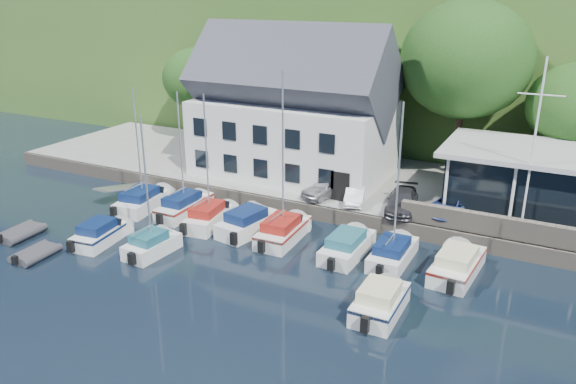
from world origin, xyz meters
name	(u,v)px	position (x,y,z in m)	size (l,w,h in m)	color
ground	(268,310)	(0.00, 0.00, 0.00)	(180.00, 180.00, 0.00)	black
quay	(384,189)	(0.00, 17.50, 0.50)	(60.00, 13.00, 1.00)	gray
quay_face	(352,220)	(0.00, 11.00, 0.50)	(60.00, 0.30, 1.00)	#72695B
hillside	(491,38)	(0.00, 62.00, 8.00)	(160.00, 75.00, 16.00)	#335921
harbor_building	(293,116)	(-7.00, 16.50, 5.35)	(14.40, 8.20, 8.70)	silver
club_pavilion	(554,184)	(11.00, 16.00, 3.05)	(13.20, 7.20, 4.10)	black
seawall	(565,238)	(12.00, 11.40, 1.60)	(18.00, 0.50, 1.20)	#72695B
gangway	(131,195)	(-16.50, 9.00, 0.00)	(1.20, 6.00, 1.40)	silver
car_silver	(326,187)	(-2.65, 12.90, 1.66)	(1.56, 3.87, 1.32)	#A2A2A7
car_white	(355,194)	(-0.52, 12.78, 1.56)	(1.19, 3.42, 1.13)	silver
car_dgrey	(402,201)	(2.62, 12.74, 1.63)	(1.77, 4.36, 1.27)	#2F2F34
car_blue	(451,205)	(5.53, 13.27, 1.67)	(1.54, 3.91, 1.34)	navy
flagpole	(533,149)	(9.71, 12.59, 5.97)	(2.38, 0.20, 9.93)	silver
tree_0	(197,94)	(-19.43, 21.78, 5.17)	(6.10, 6.10, 8.34)	#193811
tree_1	(266,90)	(-12.18, 21.65, 6.07)	(7.43, 7.43, 10.15)	#193811
tree_2	(359,95)	(-4.19, 22.71, 6.21)	(7.62, 7.62, 10.41)	#193811
tree_3	(463,90)	(4.05, 21.77, 7.34)	(9.27, 9.27, 12.67)	#193811
tree_4	(572,128)	(11.48, 21.65, 5.38)	(6.41, 6.41, 8.76)	#193811
boat_r1_0	(138,146)	(-13.92, 7.44, 4.46)	(2.18, 6.51, 8.92)	silver
boat_r1_1	(181,149)	(-10.78, 7.92, 4.53)	(1.87, 6.63, 9.05)	silver
boat_r1_2	(207,157)	(-8.21, 7.14, 4.52)	(1.89, 6.19, 9.04)	silver
boat_r1_3	(248,220)	(-5.44, 7.33, 0.78)	(2.07, 6.24, 1.56)	silver
boat_r1_4	(283,167)	(-2.99, 7.26, 4.57)	(2.08, 6.35, 9.14)	silver
boat_r1_5	(348,243)	(1.17, 7.16, 0.70)	(2.03, 6.42, 1.40)	silver
boat_r1_6	(397,192)	(3.72, 7.51, 4.12)	(1.97, 6.05, 8.24)	silver
boat_r1_7	(458,262)	(7.18, 7.59, 0.75)	(2.13, 6.57, 1.51)	silver
boat_r2_0	(100,231)	(-12.48, 2.04, 0.70)	(1.87, 5.39, 1.40)	silver
boat_r2_1	(146,183)	(-8.76, 2.22, 4.24)	(1.86, 4.78, 8.49)	silver
boat_r2_4	(380,299)	(4.77, 2.12, 0.78)	(2.06, 5.34, 1.56)	silver
dinghy_0	(21,232)	(-17.40, 0.36, 0.34)	(1.77, 2.95, 0.69)	#333237
dinghy_1	(35,252)	(-14.27, -1.17, 0.32)	(1.64, 2.73, 0.64)	#333237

